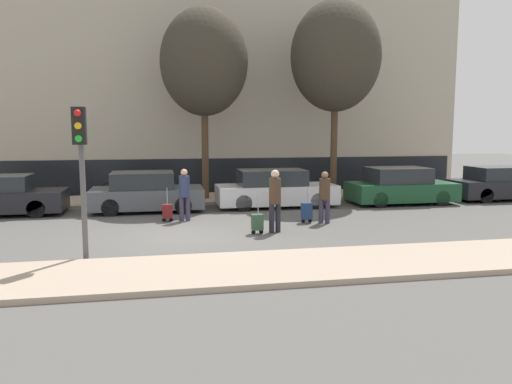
{
  "coord_description": "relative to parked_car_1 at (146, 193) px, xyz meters",
  "views": [
    {
      "loc": [
        -0.63,
        -13.67,
        2.95
      ],
      "look_at": [
        2.42,
        1.8,
        0.95
      ],
      "focal_mm": 35.0,
      "sensor_mm": 36.0,
      "label": 1
    }
  ],
  "objects": [
    {
      "name": "trolley_left",
      "position": [
        0.7,
        -2.23,
        -0.33
      ],
      "size": [
        0.34,
        0.29,
        1.1
      ],
      "color": "maroon",
      "rests_on": "ground_plane"
    },
    {
      "name": "parked_car_3",
      "position": [
        9.83,
        -0.07,
        0.01
      ],
      "size": [
        4.13,
        1.88,
        1.44
      ],
      "color": "#194728",
      "rests_on": "ground_plane"
    },
    {
      "name": "traffic_light",
      "position": [
        -1.19,
        -6.89,
        1.78
      ],
      "size": [
        0.28,
        0.47,
        3.41
      ],
      "color": "#515154",
      "rests_on": "ground_plane"
    },
    {
      "name": "trolley_center",
      "position": [
        3.15,
        -4.65,
        -0.32
      ],
      "size": [
        0.34,
        0.29,
        1.11
      ],
      "color": "#335138",
      "rests_on": "ground_plane"
    },
    {
      "name": "building_facade",
      "position": [
        1.07,
        6.06,
        5.69
      ],
      "size": [
        28.0,
        2.82,
        12.74
      ],
      "color": "#B7AD99",
      "rests_on": "ground_plane"
    },
    {
      "name": "trolley_right",
      "position": [
        5.02,
        -3.27,
        -0.29
      ],
      "size": [
        0.34,
        0.29,
        1.18
      ],
      "color": "navy",
      "rests_on": "ground_plane"
    },
    {
      "name": "bare_tree_down_street",
      "position": [
        7.67,
        1.64,
        5.22
      ],
      "size": [
        3.68,
        3.68,
        8.03
      ],
      "color": "#4C3826",
      "rests_on": "sidewalk_far"
    },
    {
      "name": "pedestrian_left",
      "position": [
        1.25,
        -2.22,
        0.29
      ],
      "size": [
        0.35,
        0.34,
        1.68
      ],
      "rotation": [
        0.0,
        0.0,
        0.01
      ],
      "color": "#383347",
      "rests_on": "ground_plane"
    },
    {
      "name": "sidewalk_far",
      "position": [
        1.07,
        2.48,
        -0.6
      ],
      "size": [
        28.0,
        3.0,
        0.12
      ],
      "color": "tan",
      "rests_on": "ground_plane"
    },
    {
      "name": "parked_car_4",
      "position": [
        14.58,
        0.15,
        -0.01
      ],
      "size": [
        4.43,
        1.76,
        1.39
      ],
      "color": "black",
      "rests_on": "ground_plane"
    },
    {
      "name": "parked_bicycle",
      "position": [
        -0.98,
        2.21,
        -0.17
      ],
      "size": [
        1.77,
        0.06,
        0.96
      ],
      "color": "black",
      "rests_on": "sidewalk_far"
    },
    {
      "name": "bare_tree_near_crossing",
      "position": [
        2.34,
        2.1,
        4.91
      ],
      "size": [
        3.49,
        3.49,
        7.6
      ],
      "color": "#4C3826",
      "rests_on": "sidewalk_far"
    },
    {
      "name": "pedestrian_right",
      "position": [
        5.54,
        -3.45,
        0.26
      ],
      "size": [
        0.34,
        0.34,
        1.63
      ],
      "rotation": [
        0.0,
        0.0,
        -0.34
      ],
      "color": "#383347",
      "rests_on": "ground_plane"
    },
    {
      "name": "parked_car_1",
      "position": [
        0.0,
        0.0,
        0.0
      ],
      "size": [
        3.95,
        1.91,
        1.42
      ],
      "color": "#4C5156",
      "rests_on": "ground_plane"
    },
    {
      "name": "sidewalk_near",
      "position": [
        1.07,
        -8.27,
        -0.6
      ],
      "size": [
        28.0,
        2.5,
        0.12
      ],
      "color": "tan",
      "rests_on": "ground_plane"
    },
    {
      "name": "parked_car_2",
      "position": [
        4.78,
        0.06,
        0.0
      ],
      "size": [
        4.51,
        1.74,
        1.42
      ],
      "color": "silver",
      "rests_on": "ground_plane"
    },
    {
      "name": "ground_plane",
      "position": [
        1.07,
        -4.52,
        -0.66
      ],
      "size": [
        80.0,
        80.0,
        0.0
      ],
      "primitive_type": "plane",
      "color": "#565451"
    },
    {
      "name": "pedestrian_center",
      "position": [
        3.69,
        -4.53,
        0.37
      ],
      "size": [
        0.35,
        0.34,
        1.8
      ],
      "rotation": [
        0.0,
        0.0,
        0.22
      ],
      "color": "#23232D",
      "rests_on": "ground_plane"
    }
  ]
}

